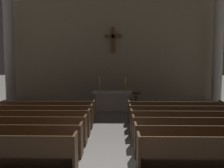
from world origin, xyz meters
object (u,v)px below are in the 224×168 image
object	(u,v)px
altar	(112,100)
lectern	(136,104)
pew_left_row_3	(23,130)
pew_left_row_4	(34,122)
pew_right_row_3	(196,131)
pew_right_row_1	(223,154)
pew_left_row_5	(42,116)
pew_right_row_6	(175,112)
pew_right_row_5	(181,117)
pew_right_row_2	(208,141)
candlestick_right	(125,87)
candlestick_left	(100,87)
pew_left_row_2	(10,140)
pew_left_row_6	(48,111)
column_left_fourth	(9,54)
column_right_fourth	(218,54)
pew_right_row_4	(188,123)

from	to	relation	value
altar	lectern	bearing A→B (deg)	-45.29
pew_left_row_3	lectern	world-z (taller)	lectern
altar	pew_left_row_4	bearing A→B (deg)	-120.02
pew_left_row_3	altar	xyz separation A→B (m)	(2.75, 5.73, 0.06)
pew_right_row_3	altar	world-z (taller)	altar
pew_right_row_1	pew_right_row_3	xyz separation A→B (m)	(0.00, 1.96, 0.00)
pew_left_row_5	pew_right_row_6	world-z (taller)	same
pew_right_row_5	lectern	xyz separation A→B (m)	(-1.56, 2.57, 0.07)
pew_left_row_4	pew_right_row_2	bearing A→B (deg)	-19.69
pew_right_row_6	candlestick_right	world-z (taller)	candlestick_right
pew_right_row_6	pew_right_row_2	bearing A→B (deg)	-90.00
pew_left_row_3	candlestick_left	distance (m)	6.14
pew_right_row_6	candlestick_right	distance (m)	3.55
altar	candlestick_left	xyz separation A→B (m)	(-0.70, 0.00, 0.74)
pew_left_row_4	pew_right_row_2	xyz separation A→B (m)	(5.49, -1.96, 0.00)
pew_left_row_2	pew_left_row_4	world-z (taller)	same
pew_left_row_6	column_left_fourth	xyz separation A→B (m)	(-3.25, 3.79, 2.60)
pew_right_row_5	lectern	distance (m)	3.01
pew_right_row_6	candlestick_left	world-z (taller)	candlestick_left
pew_left_row_6	column_left_fourth	size ratio (longest dim) A/B	0.64
pew_left_row_3	candlestick_left	bearing A→B (deg)	70.37
column_right_fourth	altar	bearing A→B (deg)	-170.51
pew_left_row_3	lectern	bearing A→B (deg)	49.06
column_left_fourth	candlestick_left	distance (m)	5.68
pew_left_row_3	pew_right_row_6	xyz separation A→B (m)	(5.49, 2.95, 0.00)
pew_left_row_2	candlestick_right	distance (m)	7.59
pew_right_row_3	column_right_fourth	bearing A→B (deg)	64.27
pew_left_row_4	candlestick_right	bearing A→B (deg)	54.06
pew_right_row_4	altar	world-z (taller)	altar
pew_right_row_3	pew_right_row_4	bearing A→B (deg)	90.00
candlestick_left	candlestick_right	world-z (taller)	same
pew_right_row_1	column_right_fourth	size ratio (longest dim) A/B	0.64
pew_left_row_4	lectern	xyz separation A→B (m)	(3.93, 3.55, 0.07)
pew_right_row_4	pew_left_row_3	bearing A→B (deg)	-169.86
pew_left_row_4	pew_left_row_6	world-z (taller)	same
lectern	column_right_fourth	bearing A→B (deg)	24.62
column_left_fourth	altar	world-z (taller)	column_left_fourth
candlestick_left	altar	bearing A→B (deg)	-0.00
pew_right_row_4	candlestick_right	world-z (taller)	candlestick_right
pew_left_row_4	pew_right_row_5	bearing A→B (deg)	10.14
column_right_fourth	pew_left_row_2	bearing A→B (deg)	-138.54
pew_left_row_4	lectern	size ratio (longest dim) A/B	3.50
pew_left_row_3	pew_right_row_4	bearing A→B (deg)	10.14
pew_left_row_6	column_right_fourth	world-z (taller)	column_right_fourth
candlestick_left	candlestick_right	bearing A→B (deg)	0.00
pew_right_row_1	pew_left_row_5	bearing A→B (deg)	144.41
pew_right_row_6	altar	size ratio (longest dim) A/B	1.83
pew_right_row_2	pew_right_row_4	xyz separation A→B (m)	(0.00, 1.96, 0.00)
altar	pew_right_row_2	bearing A→B (deg)	-67.77
pew_left_row_3	pew_right_row_1	world-z (taller)	same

